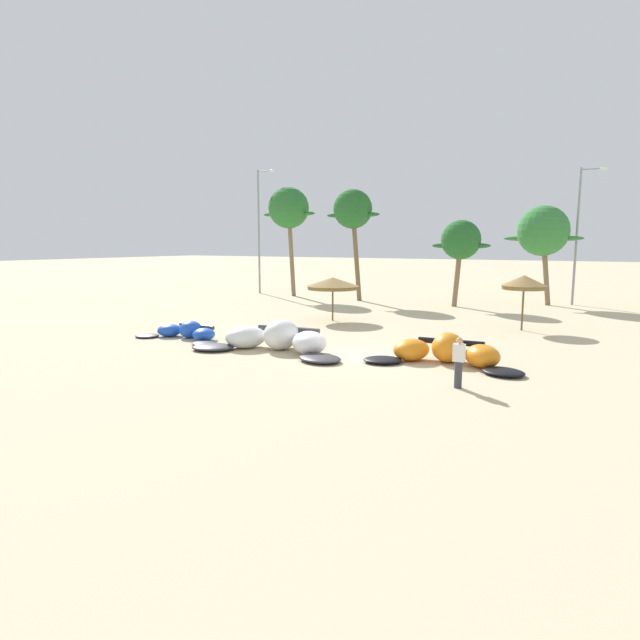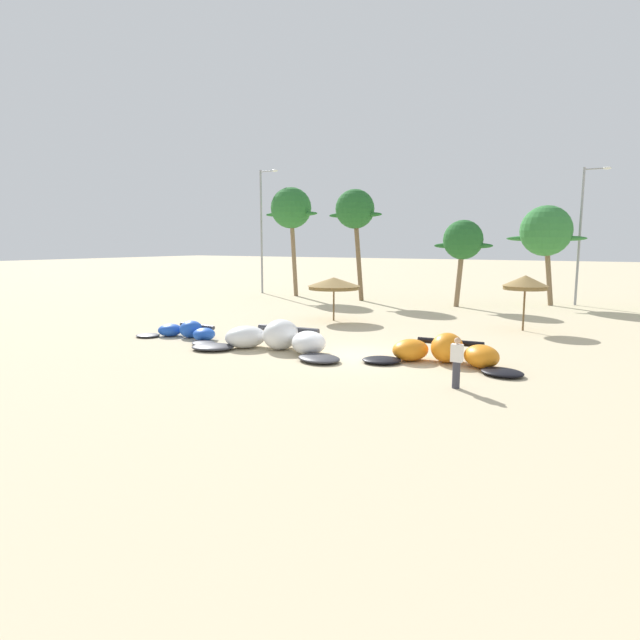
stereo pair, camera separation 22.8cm
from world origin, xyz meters
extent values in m
plane|color=beige|center=(0.00, 0.00, 0.00)|extent=(260.00, 260.00, 0.00)
ellipsoid|color=#333338|center=(-10.89, -1.25, 0.08)|extent=(1.42, 1.34, 0.16)
ellipsoid|color=blue|center=(-10.13, -0.52, 0.30)|extent=(1.53, 1.55, 0.61)
ellipsoid|color=blue|center=(-8.98, -0.27, 0.41)|extent=(1.08, 1.20, 0.82)
ellipsoid|color=blue|center=(-7.85, -0.61, 0.30)|extent=(1.50, 1.54, 0.61)
ellipsoid|color=#333338|center=(-7.15, -1.39, 0.08)|extent=(1.47, 1.40, 0.16)
cylinder|color=#333338|center=(-8.96, 0.13, 0.51)|extent=(2.20, 0.29, 0.20)
cube|color=#333338|center=(-8.98, -0.39, 0.41)|extent=(0.81, 0.45, 0.04)
ellipsoid|color=#333338|center=(-6.03, -2.06, 0.13)|extent=(2.23, 2.02, 0.26)
ellipsoid|color=white|center=(-5.11, -0.96, 0.48)|extent=(2.14, 2.28, 0.96)
ellipsoid|color=white|center=(-3.59, -0.47, 0.64)|extent=(1.52, 1.91, 1.29)
ellipsoid|color=white|center=(-2.02, -0.76, 0.48)|extent=(2.23, 2.30, 0.96)
ellipsoid|color=#333338|center=(-0.97, -1.72, 0.13)|extent=(2.14, 1.85, 0.26)
cylinder|color=#333338|center=(-3.64, 0.16, 0.78)|extent=(2.98, 0.47, 0.27)
cube|color=#333338|center=(-3.58, -0.65, 0.64)|extent=(1.12, 0.72, 0.04)
ellipsoid|color=black|center=(1.22, -0.72, 0.11)|extent=(1.85, 1.71, 0.23)
ellipsoid|color=orange|center=(2.01, 0.23, 0.42)|extent=(1.81, 1.90, 0.84)
ellipsoid|color=orange|center=(3.33, 0.66, 0.57)|extent=(1.31, 1.57, 1.14)
ellipsoid|color=orange|center=(4.69, 0.41, 0.42)|extent=(1.88, 1.92, 0.84)
ellipsoid|color=black|center=(5.60, -0.42, 0.11)|extent=(1.77, 1.58, 0.23)
cylinder|color=black|center=(3.29, 1.18, 0.68)|extent=(2.58, 0.41, 0.23)
cube|color=black|center=(3.34, 0.51, 0.57)|extent=(0.97, 0.60, 0.04)
cylinder|color=brown|center=(-5.74, 8.19, 1.02)|extent=(0.10, 0.10, 2.04)
cone|color=olive|center=(-5.74, 8.19, 2.29)|extent=(3.10, 3.10, 0.51)
cylinder|color=olive|center=(-5.74, 8.19, 1.94)|extent=(2.95, 2.95, 0.20)
cylinder|color=brown|center=(4.56, 9.94, 1.17)|extent=(0.10, 0.10, 2.34)
cone|color=olive|center=(4.56, 9.94, 2.62)|extent=(2.30, 2.30, 0.55)
cylinder|color=olive|center=(4.56, 9.94, 2.24)|extent=(2.18, 2.18, 0.20)
cylinder|color=#383842|center=(4.67, -2.82, 0.42)|extent=(0.24, 0.24, 0.85)
cube|color=white|center=(4.67, -2.82, 1.13)|extent=(0.36, 0.22, 0.56)
sphere|color=tan|center=(4.67, -2.82, 1.52)|extent=(0.20, 0.20, 0.20)
cylinder|color=#7F6647|center=(-15.84, 19.46, 3.74)|extent=(0.82, 0.36, 7.50)
sphere|color=#286B2D|center=(-16.07, 19.46, 7.49)|extent=(3.46, 3.46, 3.46)
ellipsoid|color=#286B2D|center=(-17.45, 19.46, 6.97)|extent=(2.42, 0.50, 0.36)
ellipsoid|color=#286B2D|center=(-14.68, 19.46, 6.97)|extent=(2.42, 0.50, 0.36)
cylinder|color=brown|center=(-9.42, 18.93, 3.59)|extent=(1.01, 0.36, 7.18)
sphere|color=#236028|center=(-9.75, 18.93, 7.18)|extent=(3.07, 3.07, 3.07)
ellipsoid|color=#236028|center=(-10.97, 18.93, 6.72)|extent=(2.15, 0.50, 0.36)
ellipsoid|color=#236028|center=(-8.52, 18.93, 6.72)|extent=(2.15, 0.50, 0.36)
cylinder|color=#7F6647|center=(-1.27, 18.70, 2.38)|extent=(0.68, 0.36, 4.78)
sphere|color=#236028|center=(-1.11, 18.70, 4.76)|extent=(2.78, 2.78, 2.78)
ellipsoid|color=#236028|center=(-2.23, 18.70, 4.35)|extent=(1.94, 0.50, 0.36)
ellipsoid|color=#236028|center=(0.00, 18.70, 4.35)|extent=(1.94, 0.50, 0.36)
cylinder|color=#7F6647|center=(4.05, 22.87, 2.71)|extent=(0.97, 0.36, 5.42)
sphere|color=#337A38|center=(3.75, 22.87, 5.41)|extent=(3.65, 3.65, 3.65)
ellipsoid|color=#337A38|center=(2.29, 22.87, 4.86)|extent=(2.56, 0.50, 0.36)
ellipsoid|color=#337A38|center=(5.21, 22.87, 4.86)|extent=(2.56, 0.50, 0.36)
cylinder|color=gray|center=(-19.78, 20.23, 5.48)|extent=(0.18, 0.18, 10.95)
cylinder|color=gray|center=(-19.00, 20.23, 10.80)|extent=(1.57, 0.10, 0.10)
ellipsoid|color=silver|center=(-18.21, 20.23, 10.80)|extent=(0.56, 0.24, 0.20)
cylinder|color=gray|center=(5.89, 23.99, 4.94)|extent=(0.18, 0.18, 9.87)
cylinder|color=gray|center=(6.61, 23.99, 9.72)|extent=(1.44, 0.10, 0.10)
ellipsoid|color=silver|center=(7.33, 23.99, 9.72)|extent=(0.56, 0.24, 0.20)
camera|label=1|loc=(8.91, -19.11, 4.53)|focal=29.76mm
camera|label=2|loc=(9.11, -19.00, 4.53)|focal=29.76mm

